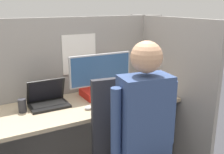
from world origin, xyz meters
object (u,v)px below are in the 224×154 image
object	(u,v)px
person	(149,128)
pen_cup	(22,106)
carrot_toy	(96,108)
office_chair	(132,152)
stapler	(154,87)
laptop	(48,101)
monitor	(101,71)
paper_box	(101,92)

from	to	relation	value
person	pen_cup	xyz separation A→B (m)	(-0.66, 0.77, 0.02)
carrot_toy	office_chair	bearing A→B (deg)	-72.14
office_chair	stapler	bearing A→B (deg)	42.30
carrot_toy	stapler	bearing A→B (deg)	15.25
stapler	office_chair	distance (m)	0.87
laptop	pen_cup	size ratio (longest dim) A/B	2.94
person	laptop	bearing A→B (deg)	119.35
monitor	laptop	distance (m)	0.54
carrot_toy	pen_cup	size ratio (longest dim) A/B	1.27
paper_box	office_chair	distance (m)	0.70
monitor	person	world-z (taller)	person
paper_box	pen_cup	distance (m)	0.72
laptop	carrot_toy	bearing A→B (deg)	-42.30
monitor	laptop	world-z (taller)	monitor
pen_cup	stapler	bearing A→B (deg)	-2.38
paper_box	laptop	distance (m)	0.50
carrot_toy	person	distance (m)	0.53
stapler	person	distance (m)	0.93
stapler	person	bearing A→B (deg)	-129.68
pen_cup	monitor	bearing A→B (deg)	3.45
laptop	carrot_toy	world-z (taller)	laptop
laptop	pen_cup	bearing A→B (deg)	-171.91
carrot_toy	laptop	bearing A→B (deg)	137.70
paper_box	carrot_toy	size ratio (longest dim) A/B	2.51
laptop	person	distance (m)	0.92
laptop	person	bearing A→B (deg)	-60.65
pen_cup	carrot_toy	bearing A→B (deg)	-25.60
laptop	pen_cup	distance (m)	0.22
paper_box	person	world-z (taller)	person
office_chair	pen_cup	distance (m)	0.93
paper_box	office_chair	world-z (taller)	office_chair
stapler	paper_box	bearing A→B (deg)	170.24
paper_box	pen_cup	world-z (taller)	pen_cup
paper_box	monitor	bearing A→B (deg)	90.00
monitor	carrot_toy	world-z (taller)	monitor
laptop	person	size ratio (longest dim) A/B	0.23
carrot_toy	person	xyz separation A→B (m)	(0.14, -0.52, 0.02)
paper_box	office_chair	xyz separation A→B (m)	(-0.08, -0.65, -0.25)
laptop	office_chair	xyz separation A→B (m)	(0.43, -0.64, -0.26)
paper_box	office_chair	bearing A→B (deg)	-96.64
pen_cup	office_chair	bearing A→B (deg)	-43.66
monitor	stapler	world-z (taller)	monitor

